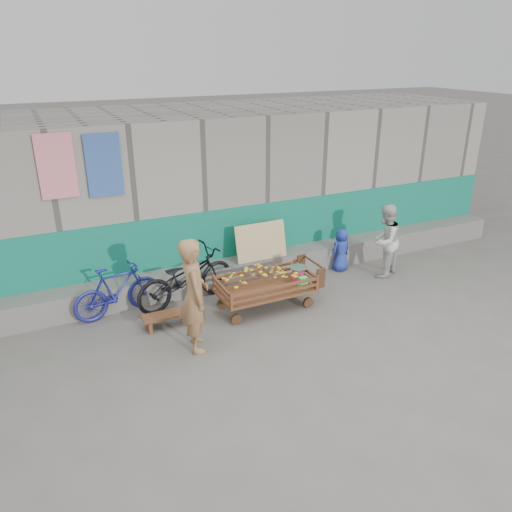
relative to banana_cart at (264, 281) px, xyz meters
name	(u,v)px	position (x,y,z in m)	size (l,w,h in m)	color
ground	(307,341)	(0.13, -1.22, -0.51)	(80.00, 80.00, 0.00)	#5D5B55
building_wall	(210,185)	(0.13, 2.83, 0.96)	(12.00, 3.50, 3.00)	gray
banana_cart	(264,281)	(0.00, 0.00, 0.00)	(1.76, 0.81, 0.75)	brown
bench	(172,316)	(-1.58, 0.11, -0.34)	(0.93, 0.28, 0.23)	brown
vendor_man	(194,295)	(-1.43, -0.65, 0.35)	(0.63, 0.41, 1.72)	#9C6F46
woman	(385,241)	(2.68, 0.22, 0.21)	(0.69, 0.54, 1.43)	silver
child	(341,250)	(2.08, 0.77, -0.08)	(0.42, 0.28, 0.86)	#2237A6
bicycle_dark	(186,277)	(-1.13, 0.74, -0.02)	(0.65, 1.86, 0.98)	black
bicycle_blue	(117,291)	(-2.27, 0.83, -0.07)	(0.41, 1.47, 0.88)	navy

